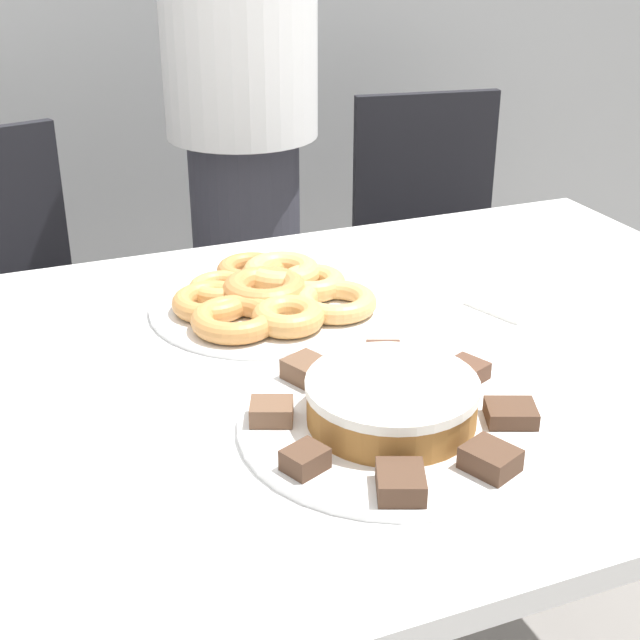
% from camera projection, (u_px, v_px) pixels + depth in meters
% --- Properties ---
extents(table, '(1.46, 0.97, 0.75)m').
position_uv_depth(table, '(334.00, 414.00, 1.25)').
color(table, white).
rests_on(table, ground_plane).
extents(person_standing, '(0.34, 0.34, 1.69)m').
position_uv_depth(person_standing, '(242.00, 109.00, 1.98)').
color(person_standing, '#383842').
rests_on(person_standing, ground_plane).
extents(office_chair_left, '(0.54, 0.54, 0.86)m').
position_uv_depth(office_chair_left, '(17.00, 344.00, 2.03)').
color(office_chair_left, black).
rests_on(office_chair_left, ground_plane).
extents(office_chair_right, '(0.50, 0.50, 0.86)m').
position_uv_depth(office_chair_right, '(438.00, 276.00, 2.40)').
color(office_chair_right, black).
rests_on(office_chair_right, ground_plane).
extents(plate_cake, '(0.36, 0.36, 0.01)m').
position_uv_depth(plate_cake, '(391.00, 424.00, 1.05)').
color(plate_cake, white).
rests_on(plate_cake, table).
extents(plate_donuts, '(0.35, 0.35, 0.01)m').
position_uv_depth(plate_donuts, '(265.00, 305.00, 1.36)').
color(plate_donuts, white).
rests_on(plate_donuts, table).
extents(frosted_cake, '(0.20, 0.20, 0.05)m').
position_uv_depth(frosted_cake, '(392.00, 401.00, 1.04)').
color(frosted_cake, '#9E662D').
rests_on(frosted_cake, plate_cake).
extents(lamington_0, '(0.06, 0.05, 0.02)m').
position_uv_depth(lamington_0, '(305.00, 459.00, 0.95)').
color(lamington_0, '#513828').
rests_on(lamington_0, plate_cake).
extents(lamington_1, '(0.07, 0.07, 0.02)m').
position_uv_depth(lamington_1, '(401.00, 482.00, 0.91)').
color(lamington_1, '#513828').
rests_on(lamington_1, plate_cake).
extents(lamington_2, '(0.06, 0.07, 0.03)m').
position_uv_depth(lamington_2, '(490.00, 459.00, 0.95)').
color(lamington_2, '#513828').
rests_on(lamington_2, plate_cake).
extents(lamington_3, '(0.07, 0.07, 0.02)m').
position_uv_depth(lamington_3, '(511.00, 413.00, 1.04)').
color(lamington_3, '#513828').
rests_on(lamington_3, plate_cake).
extents(lamington_4, '(0.07, 0.06, 0.02)m').
position_uv_depth(lamington_4, '(464.00, 372.00, 1.13)').
color(lamington_4, brown).
rests_on(lamington_4, plate_cake).
extents(lamington_5, '(0.06, 0.07, 0.02)m').
position_uv_depth(lamington_5, '(384.00, 356.00, 1.17)').
color(lamington_5, brown).
rests_on(lamington_5, plate_cake).
extents(lamington_6, '(0.07, 0.07, 0.03)m').
position_uv_depth(lamington_6, '(308.00, 370.00, 1.13)').
color(lamington_6, brown).
rests_on(lamington_6, plate_cake).
extents(lamington_7, '(0.06, 0.06, 0.02)m').
position_uv_depth(lamington_7, '(272.00, 411.00, 1.04)').
color(lamington_7, brown).
rests_on(lamington_7, plate_cake).
extents(donut_0, '(0.13, 0.13, 0.04)m').
position_uv_depth(donut_0, '(265.00, 290.00, 1.35)').
color(donut_0, '#C68447').
rests_on(donut_0, plate_donuts).
extents(donut_1, '(0.10, 0.10, 0.03)m').
position_uv_depth(donut_1, '(220.00, 288.00, 1.37)').
color(donut_1, tan).
rests_on(donut_1, plate_donuts).
extents(donut_2, '(0.12, 0.12, 0.03)m').
position_uv_depth(donut_2, '(211.00, 302.00, 1.32)').
color(donut_2, '#D18E4C').
rests_on(donut_2, plate_donuts).
extents(donut_3, '(0.13, 0.13, 0.03)m').
position_uv_depth(donut_3, '(235.00, 319.00, 1.26)').
color(donut_3, '#D18E4C').
rests_on(donut_3, plate_donuts).
extents(donut_4, '(0.10, 0.10, 0.03)m').
position_uv_depth(donut_4, '(288.00, 317.00, 1.27)').
color(donut_4, tan).
rests_on(donut_4, plate_donuts).
extents(donut_5, '(0.12, 0.12, 0.03)m').
position_uv_depth(donut_5, '(336.00, 302.00, 1.32)').
color(donut_5, '#E5AD66').
rests_on(donut_5, plate_donuts).
extents(donut_6, '(0.11, 0.11, 0.03)m').
position_uv_depth(donut_6, '(312.00, 283.00, 1.38)').
color(donut_6, '#E5AD66').
rests_on(donut_6, plate_donuts).
extents(donut_7, '(0.13, 0.13, 0.04)m').
position_uv_depth(donut_7, '(282.00, 273.00, 1.41)').
color(donut_7, '#E5AD66').
rests_on(donut_7, plate_donuts).
extents(donut_8, '(0.11, 0.11, 0.03)m').
position_uv_depth(donut_8, '(251.00, 270.00, 1.43)').
color(donut_8, '#C68447').
rests_on(donut_8, plate_donuts).
extents(napkin, '(0.15, 0.14, 0.01)m').
position_uv_depth(napkin, '(515.00, 302.00, 1.37)').
color(napkin, white).
rests_on(napkin, table).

